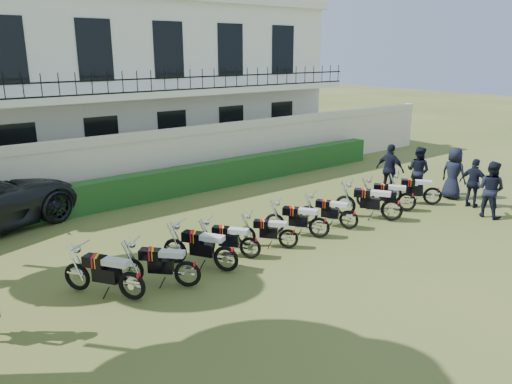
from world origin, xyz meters
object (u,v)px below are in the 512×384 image
motorcycle_4 (288,234)px  motorcycle_7 (392,205)px  motorcycle_5 (319,223)px  officer_5 (390,170)px  motorcycle_3 (250,243)px  officer_1 (490,189)px  officer_3 (453,173)px  motorcycle_1 (187,268)px  officer_2 (474,183)px  motorcycle_6 (349,215)px  officer_4 (418,171)px  motorcycle_0 (132,279)px  motorcycle_2 (226,253)px  motorcycle_8 (407,197)px  motorcycle_9 (433,192)px

motorcycle_4 → motorcycle_7: size_ratio=0.72×
motorcycle_5 → officer_5: bearing=-19.0°
motorcycle_3 → officer_1: bearing=-51.8°
motorcycle_5 → officer_3: 6.55m
motorcycle_1 → officer_2: 10.63m
motorcycle_7 → officer_1: bearing=-61.2°
motorcycle_5 → motorcycle_4: bearing=145.7°
motorcycle_6 → officer_4: 4.89m
motorcycle_5 → officer_3: officer_3 is taller
motorcycle_0 → motorcycle_6: 6.88m
officer_5 → motorcycle_6: bearing=103.9°
motorcycle_7 → officer_1: size_ratio=1.02×
motorcycle_4 → officer_5: size_ratio=0.71×
motorcycle_5 → officer_3: (6.53, -0.08, 0.44)m
motorcycle_6 → officer_2: (4.95, -1.05, 0.38)m
motorcycle_1 → motorcycle_4: motorcycle_1 is taller
motorcycle_0 → officer_4: 11.71m
motorcycle_0 → motorcycle_3: 3.30m
motorcycle_2 → officer_4: bearing=-24.0°
motorcycle_7 → motorcycle_6: bearing=137.0°
motorcycle_8 → motorcycle_5: bearing=143.3°
motorcycle_0 → officer_2: size_ratio=1.04×
officer_2 → officer_3: officer_3 is taller
motorcycle_5 → motorcycle_3: bearing=142.5°
motorcycle_8 → officer_3: bearing=-37.2°
motorcycle_8 → motorcycle_9: size_ratio=1.04×
officer_3 → officer_1: bearing=152.8°
motorcycle_1 → motorcycle_6: (5.65, 0.33, -0.03)m
motorcycle_7 → officer_2: (3.36, -0.73, 0.30)m
motorcycle_3 → officer_2: size_ratio=0.87×
motorcycle_2 → officer_3: 9.86m
motorcycle_3 → officer_5: (7.57, 1.57, 0.49)m
officer_1 → motorcycle_6: bearing=63.4°
officer_1 → officer_4: 2.92m
motorcycle_2 → officer_5: (8.50, 1.84, 0.43)m
motorcycle_2 → officer_4: size_ratio=0.99×
motorcycle_4 → officer_1: (6.78, -1.88, 0.48)m
motorcycle_1 → motorcycle_3: size_ratio=1.00×
officer_3 → motorcycle_2: bearing=90.6°
officer_3 → motorcycle_3: bearing=88.9°
motorcycle_2 → officer_2: officer_2 is taller
motorcycle_3 → motorcycle_9: 7.64m
motorcycle_5 → motorcycle_9: bearing=-38.0°
motorcycle_6 → motorcycle_7: size_ratio=0.87×
motorcycle_3 → officer_4: size_ratio=0.81×
officer_5 → officer_3: bearing=-150.1°
motorcycle_4 → motorcycle_5: (1.19, 0.04, 0.05)m
motorcycle_1 → motorcycle_7: bearing=-43.8°
motorcycle_2 → officer_1: (8.91, -1.70, 0.40)m
motorcycle_2 → officer_2: size_ratio=1.07×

